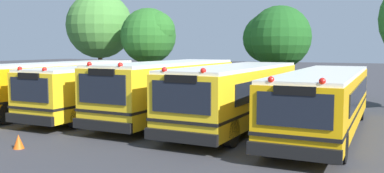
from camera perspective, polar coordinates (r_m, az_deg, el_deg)
name	(u,v)px	position (r m, az deg, el deg)	size (l,w,h in m)	color
ground_plane	(166,120)	(18.87, -3.58, -4.68)	(160.00, 160.00, 0.00)	#38383D
school_bus_0	(55,84)	(22.80, -18.36, 0.31)	(2.58, 10.96, 2.64)	#EAA80C
school_bus_1	(103,88)	(20.41, -12.14, -0.22)	(2.48, 9.22, 2.56)	yellow
school_bus_2	(168,88)	(18.71, -3.37, -0.25)	(2.78, 9.40, 2.78)	yellow
school_bus_3	(237,93)	(17.20, 6.17, -0.94)	(2.73, 9.96, 2.68)	yellow
school_bus_4	(324,99)	(16.67, 17.73, -1.64)	(2.56, 11.29, 2.51)	#EAA80C
tree_0	(101,25)	(31.50, -12.42, 8.32)	(4.84, 4.84, 7.35)	#4C3823
tree_1	(150,35)	(28.11, -5.79, 7.09)	(3.80, 3.74, 5.95)	#4C3823
tree_2	(275,38)	(25.00, 11.42, 6.60)	(4.06, 3.68, 5.75)	#4C3823
traffic_cone	(19,142)	(14.75, -22.77, -7.00)	(0.35, 0.35, 0.47)	#EA5914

